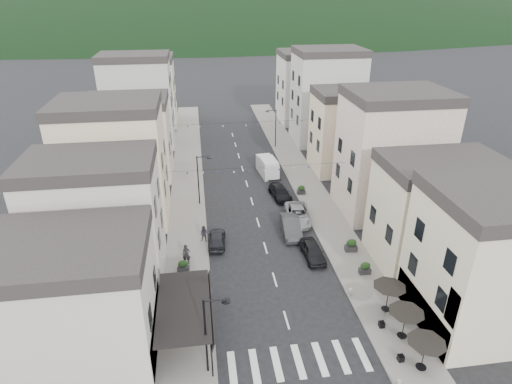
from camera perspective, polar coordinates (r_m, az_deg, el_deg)
sidewalk_left at (r=55.39m, az=-9.09°, el=1.13°), size 4.00×76.00×0.12m
sidewalk_right at (r=56.93m, az=6.16°, el=2.03°), size 4.00×76.00×0.12m
hill_backdrop at (r=319.28m, az=-7.53°, el=21.59°), size 640.00×360.00×70.00m
boutique_building at (r=31.64m, az=-24.79°, el=-13.78°), size 12.00×8.00×8.00m
bistro_building at (r=35.16m, az=29.19°, el=-8.55°), size 10.00×8.00×10.00m
boutique_awning at (r=30.72m, az=-9.13°, el=-14.76°), size 3.77×7.50×3.28m
buildings_row_left at (r=59.26m, az=-16.33°, el=8.35°), size 10.20×54.16×14.00m
buildings_row_right at (r=60.94m, az=11.89°, el=9.50°), size 10.20×54.16×14.50m
cafe_terrace at (r=32.50m, az=19.36°, el=-15.24°), size 2.50×8.10×2.53m
streetlamp_left_near at (r=28.06m, az=-6.19°, el=-17.66°), size 1.70×0.56×6.00m
streetlamp_left_far at (r=48.40m, az=-7.42°, el=2.22°), size 1.70×0.56×6.00m
streetlamp_right_far at (r=66.33m, az=2.41°, el=9.00°), size 1.70×0.56×6.00m
bollards at (r=33.36m, az=4.29°, el=-16.70°), size 11.66×10.26×0.60m
bunting_near at (r=44.33m, az=0.10°, el=2.92°), size 19.00×0.28×0.62m
bunting_far at (r=59.28m, az=-2.12°, el=8.91°), size 19.00×0.28×0.62m
parked_car_a at (r=40.31m, az=7.61°, el=-7.85°), size 1.84×4.29×1.44m
parked_car_b at (r=43.73m, az=4.66°, el=-4.62°), size 2.04×5.07×1.64m
parked_car_c at (r=46.16m, az=5.57°, el=-2.99°), size 3.02×5.64×1.51m
parked_car_d at (r=51.04m, az=3.21°, el=-0.03°), size 2.47×4.88×1.36m
parked_car_e at (r=42.01m, az=-5.23°, el=-6.25°), size 1.98×4.16×1.37m
delivery_van at (r=57.11m, az=1.54°, el=3.45°), size 2.45×5.09×2.35m
pedestrian_a at (r=39.36m, az=-9.27°, el=-8.23°), size 0.73×0.49×1.96m
pedestrian_b at (r=42.36m, az=-6.92°, el=-5.57°), size 0.99×0.87×1.73m
planter_la at (r=35.86m, az=-6.92°, el=-12.66°), size 1.27×1.01×1.25m
planter_lb at (r=38.73m, az=-9.69°, el=-9.69°), size 1.10×0.77×1.11m
planter_ra at (r=39.11m, az=14.34°, el=-9.80°), size 1.02×0.58×1.13m
planter_rb at (r=41.78m, az=12.59°, el=-6.95°), size 1.18×0.71×1.26m
planter_rc at (r=51.89m, az=6.06°, el=0.29°), size 1.03×0.62×1.11m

